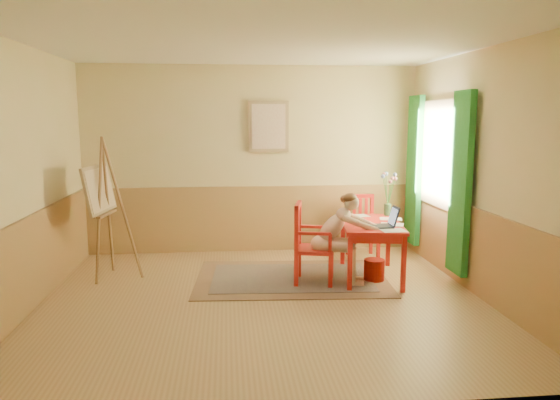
{
  "coord_description": "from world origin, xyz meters",
  "views": [
    {
      "loc": [
        -0.39,
        -5.6,
        2.03
      ],
      "look_at": [
        0.25,
        0.55,
        1.05
      ],
      "focal_mm": 33.38,
      "sensor_mm": 36.0,
      "label": 1
    }
  ],
  "objects": [
    {
      "name": "room",
      "position": [
        0.0,
        0.0,
        1.4
      ],
      "size": [
        5.04,
        4.54,
        2.84
      ],
      "color": "tan",
      "rests_on": "ground"
    },
    {
      "name": "wainscot",
      "position": [
        0.0,
        0.8,
        0.5
      ],
      "size": [
        5.0,
        4.5,
        1.0
      ],
      "color": "tan",
      "rests_on": "room"
    },
    {
      "name": "window",
      "position": [
        2.42,
        1.1,
        1.35
      ],
      "size": [
        0.12,
        2.01,
        2.2
      ],
      "color": "white",
      "rests_on": "room"
    },
    {
      "name": "wall_portrait",
      "position": [
        0.25,
        2.2,
        1.9
      ],
      "size": [
        0.6,
        0.05,
        0.76
      ],
      "color": "#A2875E",
      "rests_on": "room"
    },
    {
      "name": "rug",
      "position": [
        0.42,
        0.75,
        0.01
      ],
      "size": [
        2.5,
        1.75,
        0.02
      ],
      "color": "#8C7251",
      "rests_on": "room"
    },
    {
      "name": "table",
      "position": [
        1.43,
        0.69,
        0.63
      ],
      "size": [
        0.89,
        1.29,
        0.72
      ],
      "color": "red",
      "rests_on": "room"
    },
    {
      "name": "chair_left",
      "position": [
        0.63,
        0.55,
        0.5
      ],
      "size": [
        0.55,
        0.53,
        1.0
      ],
      "color": "red",
      "rests_on": "room"
    },
    {
      "name": "chair_back",
      "position": [
        1.59,
        1.71,
        0.45
      ],
      "size": [
        0.4,
        0.42,
        0.91
      ],
      "color": "red",
      "rests_on": "room"
    },
    {
      "name": "figure",
      "position": [
        0.96,
        0.49,
        0.63
      ],
      "size": [
        0.88,
        0.47,
        1.14
      ],
      "color": "beige",
      "rests_on": "room"
    },
    {
      "name": "laptop",
      "position": [
        1.49,
        0.41,
        0.77
      ],
      "size": [
        0.42,
        0.25,
        0.25
      ],
      "color": "#1E2338",
      "rests_on": "table"
    },
    {
      "name": "papers",
      "position": [
        1.57,
        0.69,
        0.72
      ],
      "size": [
        0.7,
        1.18,
        0.0
      ],
      "color": "white",
      "rests_on": "table"
    },
    {
      "name": "vase",
      "position": [
        1.78,
        1.16,
        0.99
      ],
      "size": [
        0.28,
        0.29,
        0.6
      ],
      "color": "#3F724C",
      "rests_on": "table"
    },
    {
      "name": "wastebasket",
      "position": [
        1.44,
        0.55,
        0.14
      ],
      "size": [
        0.31,
        0.31,
        0.28
      ],
      "primitive_type": "cylinder",
      "rotation": [
        0.0,
        0.0,
        0.25
      ],
      "color": "#AA180D",
      "rests_on": "room"
    },
    {
      "name": "easel",
      "position": [
        -1.95,
        1.06,
        1.07
      ],
      "size": [
        0.65,
        0.81,
        1.81
      ],
      "color": "olive",
      "rests_on": "room"
    }
  ]
}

